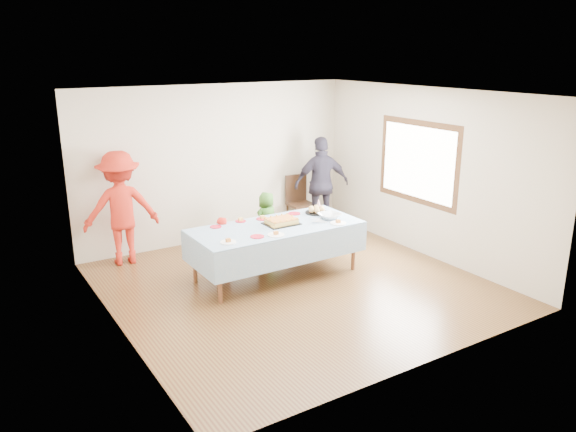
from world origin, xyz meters
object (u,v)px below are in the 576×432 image
Objects in this scene: birthday_cake at (281,221)px; dining_chair at (299,199)px; party_table at (276,229)px; adult_left at (121,208)px.

birthday_cake is 0.49× the size of dining_chair.
party_table is 5.11× the size of birthday_cake.
dining_chair is (1.48, 1.80, -0.27)m from birthday_cake.
birthday_cake is at bearing -124.39° from dining_chair.
dining_chair reaches higher than birthday_cake.
adult_left is at bearing -173.50° from dining_chair.
birthday_cake is at bearing 145.00° from adult_left.
party_table is at bearing -125.97° from dining_chair.
birthday_cake is 2.53m from adult_left.
adult_left reaches higher than birthday_cake.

